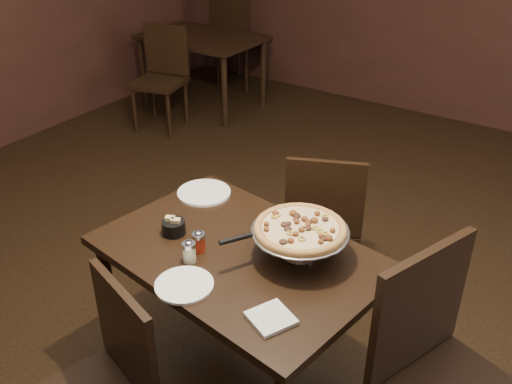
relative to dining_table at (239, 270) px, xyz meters
The scene contains 15 objects.
room 0.80m from the dining_table, 93.42° to the left, with size 6.04×7.04×2.84m.
dining_table is the anchor object (origin of this frame).
background_table 3.43m from the dining_table, 131.36° to the left, with size 1.08×0.72×0.68m.
pizza_stand 0.33m from the dining_table, 26.06° to the left, with size 0.39×0.39×0.16m.
parmesan_shaker 0.24m from the dining_table, 127.17° to the right, with size 0.05×0.05×0.09m.
pepper_flake_shaker 0.21m from the dining_table, 147.10° to the right, with size 0.05×0.05×0.09m.
packet_caddy 0.33m from the dining_table, behind, with size 0.10×0.10×0.08m.
napkin_stack 0.43m from the dining_table, 39.07° to the right, with size 0.14×0.14×0.01m, color silver.
plate_left 0.50m from the dining_table, 144.91° to the left, with size 0.25×0.25×0.01m, color white.
plate_near 0.31m from the dining_table, 97.65° to the right, with size 0.22×0.22×0.01m, color white.
serving_spatula 0.24m from the dining_table, 59.32° to the right, with size 0.17×0.17×0.02m.
chair_far 0.79m from the dining_table, 90.63° to the left, with size 0.51×0.51×0.83m.
chair_side 0.85m from the dining_table, ahead, with size 0.58×0.58×0.97m.
bg_chair_far 3.99m from the dining_table, 125.81° to the left, with size 0.46×0.46×0.99m.
bg_chair_near 3.01m from the dining_table, 138.37° to the left, with size 0.49×0.49×0.87m.
Camera 1 is at (1.17, -1.58, 2.04)m, focal length 40.00 mm.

